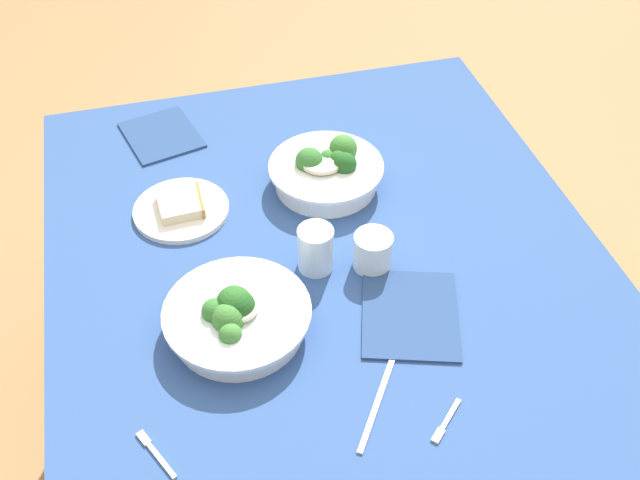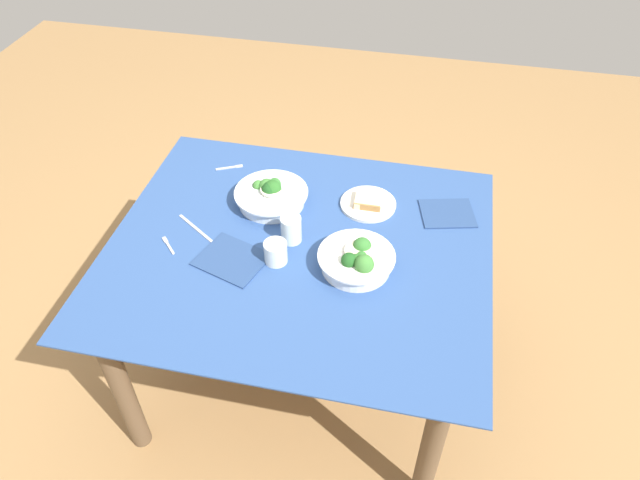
{
  "view_description": "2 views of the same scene",
  "coord_description": "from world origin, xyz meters",
  "px_view_note": "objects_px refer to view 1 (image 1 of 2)",
  "views": [
    {
      "loc": [
        -1.04,
        0.29,
        1.78
      ],
      "look_at": [
        0.03,
        0.01,
        0.72
      ],
      "focal_mm": 42.49,
      "sensor_mm": 36.0,
      "label": 1
    },
    {
      "loc": [
        0.37,
        -1.38,
        2.08
      ],
      "look_at": [
        0.07,
        0.04,
        0.72
      ],
      "focal_mm": 33.08,
      "sensor_mm": 36.0,
      "label": 2
    }
  ],
  "objects_px": {
    "bread_side_plate": "(181,208)",
    "napkin_folded_lower": "(410,314)",
    "water_glass_center": "(316,249)",
    "fork_by_near_bowl": "(445,423)",
    "water_glass_side": "(373,251)",
    "broccoli_bowl_near": "(327,171)",
    "table_knife_left": "(377,403)",
    "broccoli_bowl_far": "(236,317)",
    "napkin_folded_upper": "(162,135)",
    "fork_by_far_bowl": "(155,452)"
  },
  "relations": [
    {
      "from": "water_glass_side",
      "to": "bread_side_plate",
      "type": "bearing_deg",
      "value": 53.63
    },
    {
      "from": "broccoli_bowl_near",
      "to": "napkin_folded_lower",
      "type": "height_order",
      "value": "broccoli_bowl_near"
    },
    {
      "from": "fork_by_far_bowl",
      "to": "table_knife_left",
      "type": "height_order",
      "value": "same"
    },
    {
      "from": "bread_side_plate",
      "to": "fork_by_far_bowl",
      "type": "xyz_separation_m",
      "value": [
        -0.56,
        0.11,
        -0.01
      ]
    },
    {
      "from": "broccoli_bowl_far",
      "to": "bread_side_plate",
      "type": "distance_m",
      "value": 0.35
    },
    {
      "from": "napkin_folded_lower",
      "to": "water_glass_center",
      "type": "bearing_deg",
      "value": 39.2
    },
    {
      "from": "broccoli_bowl_near",
      "to": "fork_by_near_bowl",
      "type": "bearing_deg",
      "value": -177.61
    },
    {
      "from": "broccoli_bowl_far",
      "to": "napkin_folded_upper",
      "type": "xyz_separation_m",
      "value": [
        0.63,
        0.07,
        -0.03
      ]
    },
    {
      "from": "napkin_folded_upper",
      "to": "broccoli_bowl_far",
      "type": "bearing_deg",
      "value": -173.8
    },
    {
      "from": "broccoli_bowl_near",
      "to": "water_glass_side",
      "type": "height_order",
      "value": "broccoli_bowl_near"
    },
    {
      "from": "water_glass_side",
      "to": "table_knife_left",
      "type": "height_order",
      "value": "water_glass_side"
    },
    {
      "from": "bread_side_plate",
      "to": "napkin_folded_lower",
      "type": "xyz_separation_m",
      "value": [
        -0.4,
        -0.37,
        -0.01
      ]
    },
    {
      "from": "water_glass_side",
      "to": "fork_by_near_bowl",
      "type": "height_order",
      "value": "water_glass_side"
    },
    {
      "from": "bread_side_plate",
      "to": "water_glass_side",
      "type": "distance_m",
      "value": 0.43
    },
    {
      "from": "table_knife_left",
      "to": "napkin_folded_upper",
      "type": "bearing_deg",
      "value": -128.44
    },
    {
      "from": "table_knife_left",
      "to": "napkin_folded_lower",
      "type": "relative_size",
      "value": 0.93
    },
    {
      "from": "water_glass_side",
      "to": "fork_by_near_bowl",
      "type": "distance_m",
      "value": 0.38
    },
    {
      "from": "bread_side_plate",
      "to": "fork_by_near_bowl",
      "type": "height_order",
      "value": "bread_side_plate"
    },
    {
      "from": "fork_by_far_bowl",
      "to": "fork_by_near_bowl",
      "type": "height_order",
      "value": "same"
    },
    {
      "from": "table_knife_left",
      "to": "napkin_folded_upper",
      "type": "xyz_separation_m",
      "value": [
        0.85,
        0.27,
        0.0
      ]
    },
    {
      "from": "broccoli_bowl_far",
      "to": "fork_by_far_bowl",
      "type": "xyz_separation_m",
      "value": [
        -0.21,
        0.17,
        -0.03
      ]
    },
    {
      "from": "table_knife_left",
      "to": "napkin_folded_lower",
      "type": "bearing_deg",
      "value": 179.1
    },
    {
      "from": "broccoli_bowl_near",
      "to": "table_knife_left",
      "type": "height_order",
      "value": "broccoli_bowl_near"
    },
    {
      "from": "broccoli_bowl_far",
      "to": "napkin_folded_lower",
      "type": "relative_size",
      "value": 1.24
    },
    {
      "from": "table_knife_left",
      "to": "napkin_folded_upper",
      "type": "distance_m",
      "value": 0.89
    },
    {
      "from": "fork_by_far_bowl",
      "to": "table_knife_left",
      "type": "bearing_deg",
      "value": -116.11
    },
    {
      "from": "bread_side_plate",
      "to": "water_glass_center",
      "type": "relative_size",
      "value": 2.12
    },
    {
      "from": "broccoli_bowl_near",
      "to": "fork_by_near_bowl",
      "type": "relative_size",
      "value": 3.31
    },
    {
      "from": "bread_side_plate",
      "to": "napkin_folded_lower",
      "type": "bearing_deg",
      "value": -136.8
    },
    {
      "from": "broccoli_bowl_far",
      "to": "fork_by_far_bowl",
      "type": "bearing_deg",
      "value": 141.22
    },
    {
      "from": "water_glass_side",
      "to": "fork_by_far_bowl",
      "type": "distance_m",
      "value": 0.55
    },
    {
      "from": "water_glass_center",
      "to": "fork_by_near_bowl",
      "type": "relative_size",
      "value": 1.26
    },
    {
      "from": "broccoli_bowl_far",
      "to": "fork_by_near_bowl",
      "type": "bearing_deg",
      "value": -133.9
    },
    {
      "from": "water_glass_side",
      "to": "fork_by_near_bowl",
      "type": "xyz_separation_m",
      "value": [
        -0.38,
        -0.01,
        -0.04
      ]
    },
    {
      "from": "bread_side_plate",
      "to": "water_glass_side",
      "type": "relative_size",
      "value": 2.64
    },
    {
      "from": "broccoli_bowl_near",
      "to": "water_glass_side",
      "type": "bearing_deg",
      "value": -175.53
    },
    {
      "from": "broccoli_bowl_far",
      "to": "water_glass_center",
      "type": "bearing_deg",
      "value": -55.97
    },
    {
      "from": "broccoli_bowl_far",
      "to": "water_glass_side",
      "type": "xyz_separation_m",
      "value": [
        0.1,
        -0.29,
        0.0
      ]
    },
    {
      "from": "broccoli_bowl_near",
      "to": "bread_side_plate",
      "type": "bearing_deg",
      "value": 92.0
    },
    {
      "from": "broccoli_bowl_near",
      "to": "fork_by_near_bowl",
      "type": "distance_m",
      "value": 0.64
    },
    {
      "from": "broccoli_bowl_far",
      "to": "table_knife_left",
      "type": "bearing_deg",
      "value": -137.58
    },
    {
      "from": "bread_side_plate",
      "to": "water_glass_center",
      "type": "bearing_deg",
      "value": -134.15
    },
    {
      "from": "napkin_folded_upper",
      "to": "napkin_folded_lower",
      "type": "bearing_deg",
      "value": -150.6
    },
    {
      "from": "water_glass_center",
      "to": "water_glass_side",
      "type": "height_order",
      "value": "water_glass_center"
    },
    {
      "from": "water_glass_center",
      "to": "napkin_folded_lower",
      "type": "relative_size",
      "value": 0.45
    },
    {
      "from": "broccoli_bowl_far",
      "to": "fork_by_far_bowl",
      "type": "distance_m",
      "value": 0.28
    },
    {
      "from": "water_glass_side",
      "to": "napkin_folded_lower",
      "type": "distance_m",
      "value": 0.15
    },
    {
      "from": "broccoli_bowl_far",
      "to": "table_knife_left",
      "type": "xyz_separation_m",
      "value": [
        -0.22,
        -0.2,
        -0.03
      ]
    },
    {
      "from": "water_glass_side",
      "to": "napkin_folded_upper",
      "type": "relative_size",
      "value": 0.41
    },
    {
      "from": "fork_by_near_bowl",
      "to": "broccoli_bowl_near",
      "type": "bearing_deg",
      "value": -130.89
    }
  ]
}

